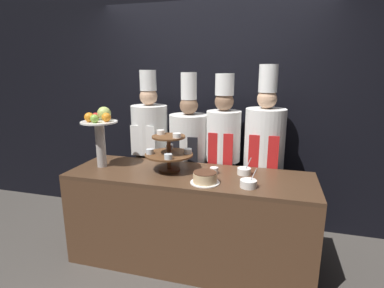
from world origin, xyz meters
name	(u,v)px	position (x,y,z in m)	size (l,w,h in m)	color
ground_plane	(178,283)	(0.00, 0.00, 0.00)	(14.00, 14.00, 0.00)	#47423D
wall_back	(211,104)	(0.00, 1.28, 1.40)	(10.00, 0.06, 2.80)	black
buffet_counter	(189,218)	(0.00, 0.34, 0.44)	(2.19, 0.69, 0.87)	brown
tiered_stand	(169,150)	(-0.20, 0.39, 1.06)	(0.44, 0.44, 0.37)	brown
fruit_pedestal	(100,128)	(-0.86, 0.34, 1.25)	(0.34, 0.34, 0.56)	#B2ADA8
cake_round	(205,178)	(0.19, 0.16, 0.92)	(0.24, 0.24, 0.09)	white
cup_white	(214,171)	(0.21, 0.41, 0.90)	(0.07, 0.07, 0.06)	white
serving_bowl_near	(248,184)	(0.54, 0.17, 0.90)	(0.13, 0.13, 0.16)	white
serving_bowl_far	(244,171)	(0.47, 0.46, 0.90)	(0.12, 0.12, 0.16)	white
chef_left	(150,145)	(-0.61, 0.89, 0.97)	(0.39, 0.39, 1.77)	#38332D
chef_center_left	(189,152)	(-0.16, 0.89, 0.91)	(0.41, 0.41, 1.75)	#38332D
chef_center_right	(223,150)	(0.21, 0.89, 0.97)	(0.35, 0.35, 1.74)	black
chef_right	(264,152)	(0.62, 0.89, 0.97)	(0.39, 0.39, 1.83)	black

